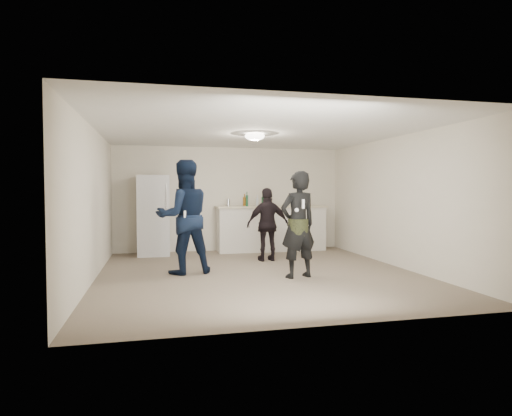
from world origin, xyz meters
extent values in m
plane|color=#6B5B4C|center=(0.00, 0.00, 0.00)|extent=(6.00, 6.00, 0.00)
plane|color=silver|center=(0.00, 0.00, 2.50)|extent=(6.00, 6.00, 0.00)
plane|color=beige|center=(0.00, 3.00, 1.25)|extent=(6.00, 0.00, 6.00)
plane|color=beige|center=(0.00, -3.00, 1.25)|extent=(6.00, 0.00, 6.00)
plane|color=beige|center=(-2.75, 0.00, 1.25)|extent=(0.00, 6.00, 6.00)
plane|color=beige|center=(2.75, 0.00, 1.25)|extent=(0.00, 6.00, 6.00)
cube|color=beige|center=(0.96, 2.67, 0.53)|extent=(2.60, 0.56, 1.05)
cube|color=beige|center=(0.96, 2.67, 1.07)|extent=(2.68, 0.64, 0.04)
cube|color=silver|center=(-1.82, 2.60, 0.90)|extent=(0.70, 0.70, 1.80)
cylinder|color=silver|center=(-1.54, 2.23, 1.30)|extent=(0.02, 0.02, 0.60)
ellipsoid|color=white|center=(0.00, 0.30, 2.45)|extent=(0.36, 0.36, 0.16)
cylinder|color=#B8B9BD|center=(-0.10, 2.68, 1.18)|extent=(0.08, 0.08, 0.17)
imported|color=#0F203F|center=(-1.28, 0.31, 1.00)|extent=(1.10, 0.93, 2.00)
imported|color=black|center=(0.57, -0.48, 0.90)|extent=(0.74, 0.57, 1.79)
cylinder|color=#333A1A|center=(0.57, -0.48, 0.85)|extent=(0.34, 0.34, 0.28)
imported|color=black|center=(0.50, 1.27, 0.76)|extent=(0.91, 0.41, 1.52)
cube|color=white|center=(-1.28, 0.03, 1.05)|extent=(0.04, 0.04, 0.15)
sphere|color=silver|center=(-1.16, 0.06, 0.98)|extent=(0.07, 0.07, 0.07)
cube|color=white|center=(0.57, -0.73, 1.25)|extent=(0.04, 0.04, 0.15)
sphere|color=silver|center=(0.47, -0.70, 1.15)|extent=(0.07, 0.07, 0.07)
cylinder|color=brown|center=(0.32, 2.82, 1.19)|extent=(0.08, 0.08, 0.21)
cylinder|color=white|center=(0.65, 2.85, 1.18)|extent=(0.07, 0.07, 0.18)
cylinder|color=#17512A|center=(0.73, 2.62, 1.20)|extent=(0.07, 0.07, 0.21)
cylinder|color=#144725|center=(0.33, 2.56, 1.22)|extent=(0.06, 0.06, 0.26)
cylinder|color=#975316|center=(0.90, 2.70, 1.21)|extent=(0.07, 0.07, 0.23)
camera|label=1|loc=(-1.74, -7.29, 1.48)|focal=30.00mm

